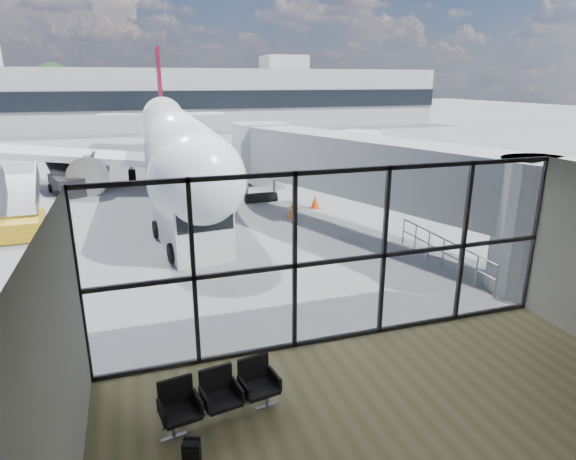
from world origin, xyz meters
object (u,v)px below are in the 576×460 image
service_van (191,220)px  seating_row (219,392)px  airliner (172,136)px  mobile_stairs (22,222)px  backpack (191,452)px  belt_loader (66,183)px

service_van → seating_row: bearing=-100.7°
airliner → service_van: bearing=-90.9°
airliner → mobile_stairs: airliner is taller
seating_row → airliner: bearing=76.9°
backpack → airliner: airliner is taller
backpack → mobile_stairs: 16.47m
backpack → airliner: size_ratio=0.01×
backpack → service_van: 11.82m
seating_row → airliner: size_ratio=0.06×
seating_row → service_van: 10.69m
airliner → mobile_stairs: 13.48m
backpack → service_van: service_van is taller
mobile_stairs → backpack: bearing=-73.8°
airliner → mobile_stairs: size_ratio=10.68×
airliner → service_van: 14.96m
seating_row → mobile_stairs: mobile_stairs is taller
service_van → airliner: bearing=80.9°
airliner → mobile_stairs: bearing=-122.7°
backpack → airliner: 26.76m
backpack → mobile_stairs: bearing=128.7°
belt_loader → seating_row: bearing=-95.5°
belt_loader → mobile_stairs: size_ratio=1.24×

